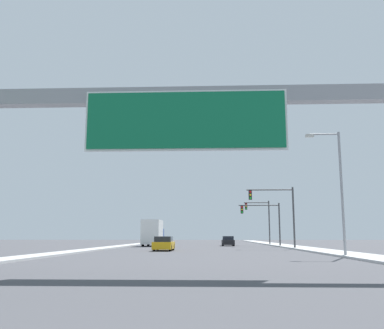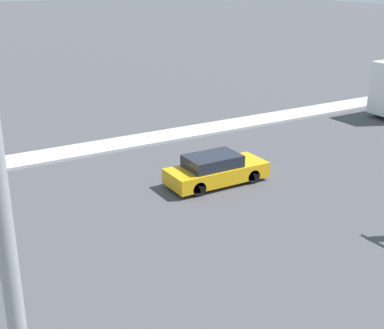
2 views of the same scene
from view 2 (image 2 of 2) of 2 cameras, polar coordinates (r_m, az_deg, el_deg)
The scene contains 2 objects.
median_strip_left at distance 40.67m, azimuth 18.72°, elevation 6.43°, with size 2.00×120.00×0.15m.
car_near_right at distance 23.61m, azimuth 2.54°, elevation -0.59°, with size 1.78×4.55×1.37m.
Camera 2 is at (14.96, 29.78, 9.03)m, focal length 50.00 mm.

